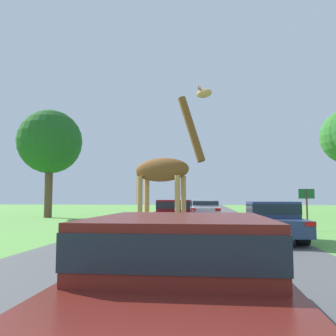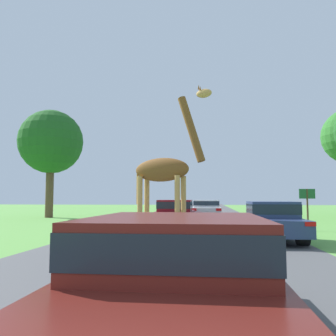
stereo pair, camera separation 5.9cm
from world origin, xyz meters
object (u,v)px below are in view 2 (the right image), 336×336
tree_centre_back (51,142)px  car_queue_right (272,219)px  car_queue_left (207,210)px  car_lead_maroon (177,275)px  car_verge_right (177,208)px  sign_post (307,202)px  car_far_ahead (175,213)px  giraffe_near_road (166,172)px

tree_centre_back → car_queue_right: bearing=-42.6°
car_queue_left → tree_centre_back: 13.21m
car_lead_maroon → car_queue_right: bearing=74.9°
car_verge_right → tree_centre_back: bearing=-158.7°
tree_centre_back → sign_post: size_ratio=4.38×
car_far_ahead → sign_post: bearing=-9.2°
car_queue_left → car_verge_right: (-2.45, 6.57, -0.07)m
giraffe_near_road → car_lead_maroon: (1.19, -8.89, -1.68)m
car_lead_maroon → car_verge_right: (-2.29, 25.96, -0.04)m
car_queue_left → sign_post: bearing=-53.6°
car_lead_maroon → car_verge_right: car_lead_maroon is taller
sign_post → giraffe_near_road: bearing=-144.1°
car_lead_maroon → car_queue_left: size_ratio=0.97×
giraffe_near_road → car_verge_right: bearing=-154.7°
car_queue_right → car_verge_right: bearing=106.0°
car_verge_right → tree_centre_back: 11.32m
car_lead_maroon → tree_centre_back: tree_centre_back is taller
car_lead_maroon → tree_centre_back: size_ratio=0.56×
car_far_ahead → sign_post: size_ratio=2.50×
giraffe_near_road → car_queue_left: bearing=-165.8°
car_queue_right → car_queue_left: 10.41m
car_lead_maroon → car_queue_right: car_queue_right is taller
car_lead_maroon → car_far_ahead: (-1.35, 14.17, 0.03)m
giraffe_near_road → car_far_ahead: giraffe_near_road is taller
car_queue_right → car_verge_right: (-4.78, 16.72, -0.06)m
car_queue_right → sign_post: (2.24, 3.95, 0.58)m
car_queue_left → tree_centre_back: size_ratio=0.58×
car_queue_right → car_far_ahead: (-3.84, 4.94, 0.01)m
car_lead_maroon → giraffe_near_road: bearing=97.6°
car_verge_right → sign_post: sign_post is taller
sign_post → car_lead_maroon: bearing=-109.8°
car_queue_left → car_lead_maroon: bearing=-90.5°
car_lead_maroon → car_queue_left: car_queue_left is taller
giraffe_near_road → sign_post: size_ratio=2.84×
car_lead_maroon → sign_post: size_ratio=2.47×
giraffe_near_road → car_verge_right: giraffe_near_road is taller
car_verge_right → sign_post: bearing=-61.2°
car_queue_right → car_lead_maroon: bearing=-105.1°
giraffe_near_road → car_far_ahead: (-0.16, 5.28, -1.65)m
sign_post → car_verge_right: bearing=118.8°
car_queue_left → car_verge_right: 7.02m
car_queue_right → car_queue_left: bearing=102.9°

